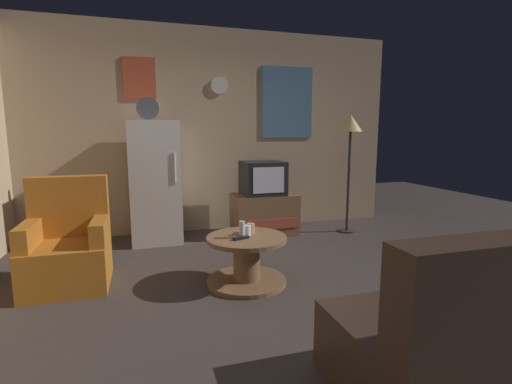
{
  "coord_description": "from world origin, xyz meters",
  "views": [
    {
      "loc": [
        -0.97,
        -2.77,
        1.35
      ],
      "look_at": [
        0.14,
        0.9,
        0.75
      ],
      "focal_mm": 26.35,
      "sensor_mm": 36.0,
      "label": 1
    }
  ],
  "objects_px": {
    "armchair": "(68,248)",
    "couch": "(500,333)",
    "mug_ceramic_white": "(247,230)",
    "tv_stand": "(264,214)",
    "wine_glass": "(242,229)",
    "coffee_table": "(247,260)",
    "remote_control": "(241,238)",
    "crt_tv": "(263,178)",
    "fridge": "(155,182)",
    "standing_lamp": "(350,133)",
    "mug_ceramic_tan": "(251,228)"
  },
  "relations": [
    {
      "from": "mug_ceramic_white",
      "to": "couch",
      "type": "height_order",
      "value": "couch"
    },
    {
      "from": "wine_glass",
      "to": "couch",
      "type": "distance_m",
      "value": 1.98
    },
    {
      "from": "crt_tv",
      "to": "mug_ceramic_tan",
      "type": "xyz_separation_m",
      "value": [
        -0.59,
        -1.47,
        -0.28
      ]
    },
    {
      "from": "remote_control",
      "to": "fridge",
      "type": "bearing_deg",
      "value": 93.72
    },
    {
      "from": "tv_stand",
      "to": "wine_glass",
      "type": "bearing_deg",
      "value": -114.52
    },
    {
      "from": "tv_stand",
      "to": "coffee_table",
      "type": "distance_m",
      "value": 1.72
    },
    {
      "from": "crt_tv",
      "to": "tv_stand",
      "type": "bearing_deg",
      "value": 2.23
    },
    {
      "from": "armchair",
      "to": "couch",
      "type": "relative_size",
      "value": 0.56
    },
    {
      "from": "fridge",
      "to": "remote_control",
      "type": "bearing_deg",
      "value": -69.11
    },
    {
      "from": "wine_glass",
      "to": "armchair",
      "type": "relative_size",
      "value": 0.16
    },
    {
      "from": "tv_stand",
      "to": "mug_ceramic_tan",
      "type": "bearing_deg",
      "value": -112.67
    },
    {
      "from": "coffee_table",
      "to": "tv_stand",
      "type": "bearing_deg",
      "value": 66.61
    },
    {
      "from": "standing_lamp",
      "to": "mug_ceramic_tan",
      "type": "height_order",
      "value": "standing_lamp"
    },
    {
      "from": "mug_ceramic_tan",
      "to": "armchair",
      "type": "height_order",
      "value": "armchair"
    },
    {
      "from": "armchair",
      "to": "crt_tv",
      "type": "bearing_deg",
      "value": 27.19
    },
    {
      "from": "standing_lamp",
      "to": "remote_control",
      "type": "bearing_deg",
      "value": -142.93
    },
    {
      "from": "standing_lamp",
      "to": "mug_ceramic_white",
      "type": "distance_m",
      "value": 2.39
    },
    {
      "from": "remote_control",
      "to": "couch",
      "type": "xyz_separation_m",
      "value": [
        0.98,
        -1.68,
        -0.14
      ]
    },
    {
      "from": "coffee_table",
      "to": "wine_glass",
      "type": "relative_size",
      "value": 4.8
    },
    {
      "from": "armchair",
      "to": "couch",
      "type": "xyz_separation_m",
      "value": [
        2.44,
        -2.2,
        -0.03
      ]
    },
    {
      "from": "fridge",
      "to": "wine_glass",
      "type": "distance_m",
      "value": 1.82
    },
    {
      "from": "crt_tv",
      "to": "couch",
      "type": "bearing_deg",
      "value": -85.7
    },
    {
      "from": "standing_lamp",
      "to": "mug_ceramic_white",
      "type": "xyz_separation_m",
      "value": [
        -1.8,
        -1.31,
        -0.87
      ]
    },
    {
      "from": "crt_tv",
      "to": "mug_ceramic_white",
      "type": "bearing_deg",
      "value": -112.78
    },
    {
      "from": "standing_lamp",
      "to": "mug_ceramic_white",
      "type": "height_order",
      "value": "standing_lamp"
    },
    {
      "from": "couch",
      "to": "wine_glass",
      "type": "bearing_deg",
      "value": 119.05
    },
    {
      "from": "coffee_table",
      "to": "mug_ceramic_white",
      "type": "distance_m",
      "value": 0.27
    },
    {
      "from": "armchair",
      "to": "couch",
      "type": "height_order",
      "value": "armchair"
    },
    {
      "from": "crt_tv",
      "to": "mug_ceramic_tan",
      "type": "bearing_deg",
      "value": -111.86
    },
    {
      "from": "wine_glass",
      "to": "coffee_table",
      "type": "bearing_deg",
      "value": 29.15
    },
    {
      "from": "coffee_table",
      "to": "remote_control",
      "type": "relative_size",
      "value": 4.8
    },
    {
      "from": "coffee_table",
      "to": "wine_glass",
      "type": "bearing_deg",
      "value": -150.85
    },
    {
      "from": "standing_lamp",
      "to": "mug_ceramic_tan",
      "type": "relative_size",
      "value": 17.67
    },
    {
      "from": "fridge",
      "to": "mug_ceramic_white",
      "type": "bearing_deg",
      "value": -65.21
    },
    {
      "from": "crt_tv",
      "to": "armchair",
      "type": "distance_m",
      "value": 2.5
    },
    {
      "from": "fridge",
      "to": "mug_ceramic_tan",
      "type": "height_order",
      "value": "fridge"
    },
    {
      "from": "tv_stand",
      "to": "mug_ceramic_white",
      "type": "height_order",
      "value": "tv_stand"
    },
    {
      "from": "armchair",
      "to": "couch",
      "type": "bearing_deg",
      "value": -42.04
    },
    {
      "from": "coffee_table",
      "to": "mug_ceramic_tan",
      "type": "height_order",
      "value": "mug_ceramic_tan"
    },
    {
      "from": "armchair",
      "to": "mug_ceramic_white",
      "type": "bearing_deg",
      "value": -14.71
    },
    {
      "from": "fridge",
      "to": "mug_ceramic_white",
      "type": "height_order",
      "value": "fridge"
    },
    {
      "from": "wine_glass",
      "to": "mug_ceramic_white",
      "type": "relative_size",
      "value": 1.67
    },
    {
      "from": "mug_ceramic_tan",
      "to": "standing_lamp",
      "type": "bearing_deg",
      "value": 35.53
    },
    {
      "from": "standing_lamp",
      "to": "wine_glass",
      "type": "height_order",
      "value": "standing_lamp"
    },
    {
      "from": "standing_lamp",
      "to": "remote_control",
      "type": "relative_size",
      "value": 10.6
    },
    {
      "from": "mug_ceramic_white",
      "to": "standing_lamp",
      "type": "bearing_deg",
      "value": 36.01
    },
    {
      "from": "tv_stand",
      "to": "wine_glass",
      "type": "height_order",
      "value": "wine_glass"
    },
    {
      "from": "armchair",
      "to": "coffee_table",
      "type": "bearing_deg",
      "value": -16.35
    },
    {
      "from": "armchair",
      "to": "tv_stand",
      "type": "bearing_deg",
      "value": 26.95
    },
    {
      "from": "crt_tv",
      "to": "standing_lamp",
      "type": "xyz_separation_m",
      "value": [
        1.16,
        -0.22,
        0.6
      ]
    }
  ]
}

